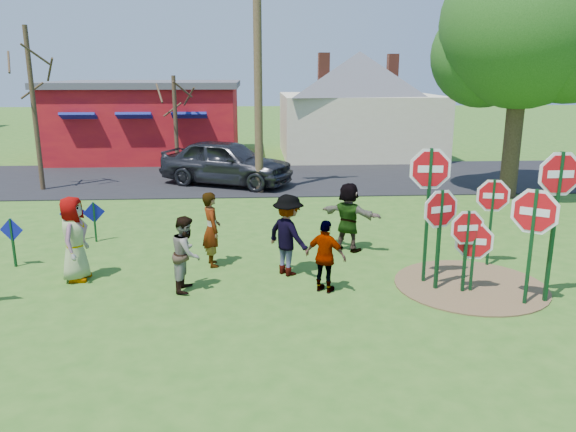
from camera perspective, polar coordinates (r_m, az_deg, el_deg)
name	(u,v)px	position (r m, az deg, el deg)	size (l,w,h in m)	color
ground	(259,274)	(12.78, -2.93, -5.90)	(120.00, 120.00, 0.00)	#305F1B
road	(256,178)	(23.89, -3.27, 3.87)	(120.00, 7.50, 0.04)	black
dirt_patch	(470,285)	(12.70, 18.02, -6.70)	(3.20, 3.20, 0.03)	brown
red_building	(149,119)	(30.55, -13.92, 9.52)	(9.40, 7.69, 3.90)	maroon
cream_house	(358,100)	(30.53, 7.17, 11.63)	(9.40, 9.40, 6.50)	beige
stop_sign_a	(467,234)	(11.91, 17.72, -1.75)	(0.97, 0.11, 1.88)	#103D1D
stop_sign_b	(429,181)	(12.05, 14.17, 3.43)	(1.18, 0.13, 3.09)	#103D1D
stop_sign_c	(558,193)	(11.79, 25.73, 2.16)	(1.16, 0.08, 3.17)	#103D1D
stop_sign_d	(493,202)	(13.69, 20.07, 1.37)	(1.00, 0.25, 2.21)	#103D1D
stop_sign_e	(474,245)	(12.08, 18.36, -2.78)	(1.04, 0.26, 1.63)	#103D1D
stop_sign_f	(534,220)	(11.60, 23.71, -0.33)	(0.97, 0.73, 2.48)	#103D1D
stop_sign_g	(440,218)	(11.83, 15.20, -0.18)	(1.05, 0.35, 2.29)	#103D1D
blue_diamond_b	(12,237)	(14.50, -26.22, -1.89)	(0.56, 0.11, 1.18)	#103D1D
blue_diamond_c	(73,217)	(16.01, -21.01, -0.08)	(0.60, 0.31, 1.12)	#103D1D
blue_diamond_d	(94,217)	(15.78, -19.08, -0.13)	(0.53, 0.25, 1.10)	#103D1D
person_a	(74,239)	(13.00, -20.92, -2.18)	(0.92, 0.60, 1.87)	navy
person_b	(212,229)	(13.18, -7.77, -1.34)	(0.64, 0.42, 1.77)	#1E6B58
person_c	(186,253)	(11.83, -10.28, -3.76)	(0.77, 0.60, 1.59)	brown
person_d	(288,235)	(12.48, 0.02, -1.94)	(1.19, 0.68, 1.84)	#2F2F33
person_e	(326,257)	(11.57, 3.85, -4.13)	(0.90, 0.37, 1.53)	#4C2D60
person_f	(349,217)	(14.24, 6.17, -0.08)	(1.64, 0.52, 1.77)	#1B4D32
suv	(226,162)	(22.41, -6.28, 5.47)	(2.12, 5.26, 1.79)	#323338
utility_pole	(258,52)	(20.57, -3.10, 16.30)	(2.36, 0.30, 9.65)	#4C3823
leafy_tree	(527,34)	(21.53, 23.14, 16.60)	(6.16, 5.62, 8.75)	#382819
bare_tree_west	(31,86)	(23.04, -24.62, 11.93)	(1.80, 1.80, 6.03)	#382819
bare_tree_east	(175,110)	(25.80, -11.41, 10.51)	(1.80, 1.80, 4.23)	#382819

